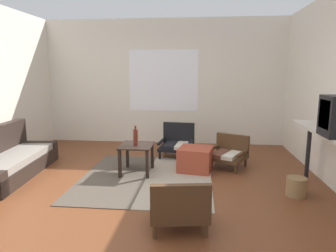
% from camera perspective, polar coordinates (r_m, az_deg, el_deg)
% --- Properties ---
extents(ground_plane, '(7.80, 7.80, 0.00)m').
position_cam_1_polar(ground_plane, '(4.02, -5.99, -12.93)').
color(ground_plane, brown).
extents(far_wall_with_window, '(5.60, 0.13, 2.70)m').
position_cam_1_polar(far_wall_with_window, '(6.72, -0.80, 8.27)').
color(far_wall_with_window, silver).
rests_on(far_wall_with_window, ground).
extents(area_rug, '(1.94, 2.18, 0.01)m').
position_cam_1_polar(area_rug, '(4.62, -4.07, -9.67)').
color(area_rug, '#4C4238').
rests_on(area_rug, ground).
extents(couch, '(0.85, 1.91, 0.75)m').
position_cam_1_polar(couch, '(5.26, -27.96, -5.87)').
color(couch, black).
rests_on(couch, ground).
extents(coffee_table, '(0.50, 0.57, 0.46)m').
position_cam_1_polar(coffee_table, '(4.74, -5.95, -4.74)').
color(coffee_table, black).
rests_on(coffee_table, ground).
extents(armchair_by_window, '(0.67, 0.63, 0.61)m').
position_cam_1_polar(armchair_by_window, '(5.73, 1.74, -2.98)').
color(armchair_by_window, black).
rests_on(armchair_by_window, ground).
extents(armchair_striped_foreground, '(0.65, 0.62, 0.54)m').
position_cam_1_polar(armchair_striped_foreground, '(3.13, 2.12, -14.99)').
color(armchair_striped_foreground, '#472D19').
rests_on(armchair_striped_foreground, ground).
extents(armchair_corner, '(0.77, 0.75, 0.52)m').
position_cam_1_polar(armchair_corner, '(5.17, 11.34, -4.86)').
color(armchair_corner, '#472D19').
rests_on(armchair_corner, ground).
extents(ottoman_orange, '(0.59, 0.59, 0.38)m').
position_cam_1_polar(ottoman_orange, '(4.90, 5.21, -6.26)').
color(ottoman_orange, '#993D28').
rests_on(ottoman_orange, ground).
extents(console_shelf, '(0.46, 1.78, 0.89)m').
position_cam_1_polar(console_shelf, '(4.01, 29.14, -2.24)').
color(console_shelf, beige).
rests_on(console_shelf, ground).
extents(clay_vase, '(0.20, 0.20, 0.35)m').
position_cam_1_polar(clay_vase, '(4.23, 27.93, 1.54)').
color(clay_vase, brown).
rests_on(clay_vase, console_shelf).
extents(glass_bottle, '(0.07, 0.07, 0.31)m').
position_cam_1_polar(glass_bottle, '(4.65, -6.13, -2.11)').
color(glass_bottle, '#5B2319').
rests_on(glass_bottle, coffee_table).
extents(wicker_basket, '(0.25, 0.25, 0.24)m').
position_cam_1_polar(wicker_basket, '(4.27, 23.08, -10.52)').
color(wicker_basket, olive).
rests_on(wicker_basket, ground).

